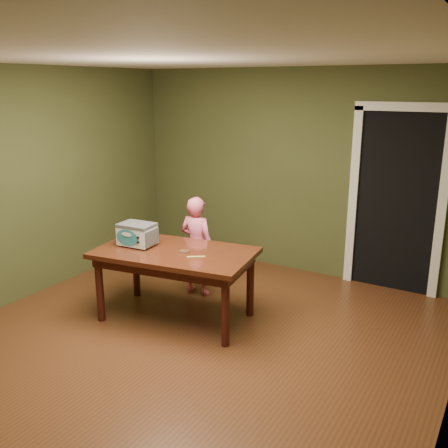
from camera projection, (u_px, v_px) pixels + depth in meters
name	position (u px, v px, depth m)	size (l,w,h in m)	color
floor	(183.00, 348.00, 4.67)	(5.00, 5.00, 0.00)	#592F19
room_shell	(178.00, 168.00, 4.21)	(4.52, 5.02, 2.61)	#444A27
doorway	(402.00, 198.00, 6.04)	(1.10, 0.66, 2.25)	black
dining_table	(175.00, 260.00, 5.12)	(1.72, 1.13, 0.75)	#3C1A0D
toy_oven	(137.00, 234.00, 5.22)	(0.41, 0.29, 0.24)	#4C4F54
baking_pan	(184.00, 251.00, 5.02)	(0.10, 0.10, 0.02)	silver
spatula	(196.00, 257.00, 4.89)	(0.18, 0.03, 0.01)	#D5CA5C
child	(197.00, 246.00, 5.78)	(0.42, 0.28, 1.17)	#F2638D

